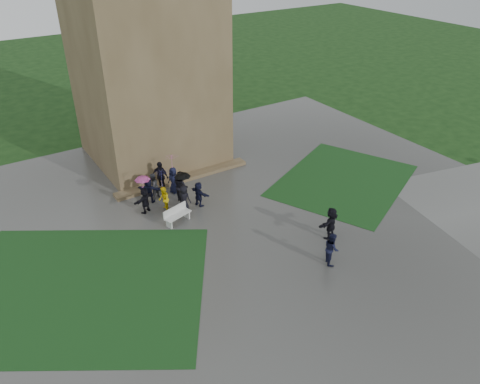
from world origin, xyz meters
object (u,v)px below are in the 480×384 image
pedestrian_mid (332,248)px  pedestrian_near (331,223)px  tower (142,21)px  bench (177,215)px

pedestrian_mid → pedestrian_near: 2.12m
pedestrian_mid → pedestrian_near: bearing=-14.5°
tower → bench: 12.32m
bench → tower: bearing=57.8°
tower → pedestrian_mid: (2.19, -15.71, -8.15)m
tower → pedestrian_near: (3.58, -14.12, -8.10)m
tower → pedestrian_near: size_ratio=10.26×
bench → pedestrian_near: (6.06, -5.55, 0.40)m
pedestrian_mid → pedestrian_near: (1.39, 1.60, 0.04)m
bench → pedestrian_near: 8.22m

